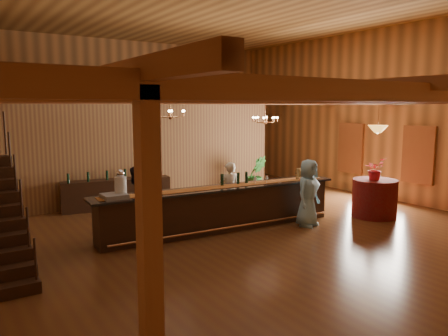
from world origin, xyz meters
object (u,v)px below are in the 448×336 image
backbar_shelf (117,194)px  floor_plant (256,175)px  round_table (374,198)px  staff_second (136,200)px  beverage_dispenser (121,184)px  tasting_bar (222,208)px  chandelier_left (170,113)px  chandelier_right (265,119)px  guest (308,193)px  pendant_lamp (378,129)px  raffle_drum (301,173)px  bartender (229,191)px

backbar_shelf → floor_plant: floor_plant is taller
round_table → staff_second: bearing=161.0°
beverage_dispenser → backbar_shelf: beverage_dispenser is taller
tasting_bar → chandelier_left: 2.73m
tasting_bar → chandelier_right: (3.04, 2.17, 2.06)m
chandelier_left → chandelier_right: (3.74, 0.85, -0.23)m
guest → backbar_shelf: bearing=108.6°
chandelier_left → beverage_dispenser: bearing=-147.8°
tasting_bar → pendant_lamp: (4.19, -1.22, 1.86)m
raffle_drum → bartender: bearing=151.6°
raffle_drum → backbar_shelf: bearing=135.2°
beverage_dispenser → guest: 4.62m
chandelier_right → pendant_lamp: bearing=-71.2°
bartender → guest: (1.29, -1.62, 0.08)m
raffle_drum → chandelier_left: size_ratio=0.43×
pendant_lamp → raffle_drum: bearing=150.3°
raffle_drum → pendant_lamp: 2.35m
chandelier_left → chandelier_right: size_ratio=1.00×
pendant_lamp → staff_second: pendant_lamp is taller
beverage_dispenser → guest: size_ratio=0.35×
backbar_shelf → round_table: size_ratio=2.63×
round_table → floor_plant: (-0.76, 4.35, 0.15)m
chandelier_left → bartender: bearing=-22.8°
chandelier_right → staff_second: bearing=-165.1°
raffle_drum → floor_plant: (1.02, 3.33, -0.58)m
guest → floor_plant: (1.43, 4.03, -0.19)m
raffle_drum → staff_second: staff_second is taller
round_table → guest: bearing=171.9°
chandelier_right → tasting_bar: bearing=-144.5°
pendant_lamp → backbar_shelf: bearing=139.3°
round_table → guest: (-2.19, 0.31, 0.33)m
chandelier_right → bartender: bearing=-148.1°
raffle_drum → floor_plant: 3.53m
bartender → tasting_bar: bearing=60.7°
backbar_shelf → chandelier_left: bearing=-63.3°
chandelier_left → bartender: size_ratio=0.52×
beverage_dispenser → raffle_drum: bearing=-4.8°
beverage_dispenser → tasting_bar: bearing=-4.8°
tasting_bar → staff_second: size_ratio=3.99×
tasting_bar → guest: size_ratio=3.78×
chandelier_left → staff_second: size_ratio=0.50×
chandelier_left → floor_plant: 5.01m
chandelier_left → pendant_lamp: (4.89, -2.53, -0.43)m
beverage_dispenser → raffle_drum: (4.87, -0.41, -0.11)m
raffle_drum → backbar_shelf: size_ratio=0.11×
tasting_bar → guest: guest is taller
tasting_bar → round_table: tasting_bar is taller
chandelier_right → pendant_lamp: same height
round_table → beverage_dispenser: bearing=167.9°
backbar_shelf → chandelier_left: chandelier_left is taller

